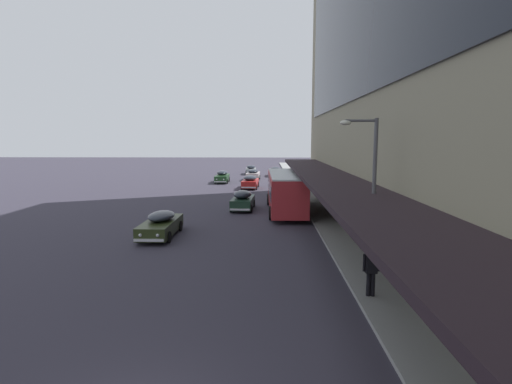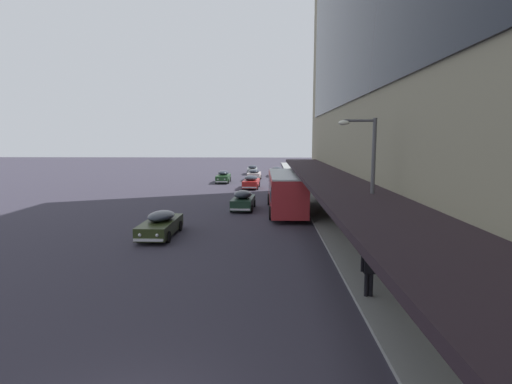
{
  "view_description": "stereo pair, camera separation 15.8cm",
  "coord_description": "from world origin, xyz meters",
  "px_view_note": "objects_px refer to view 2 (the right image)",
  "views": [
    {
      "loc": [
        2.72,
        -6.74,
        5.77
      ],
      "look_at": [
        2.06,
        20.54,
        2.15
      ],
      "focal_mm": 28.0,
      "sensor_mm": 36.0,
      "label": 1
    },
    {
      "loc": [
        2.88,
        -6.74,
        5.77
      ],
      "look_at": [
        2.06,
        20.54,
        2.15
      ],
      "focal_mm": 28.0,
      "sensor_mm": 36.0,
      "label": 2
    }
  ],
  "objects_px": {
    "sedan_lead_near": "(277,171)",
    "sedan_far_back": "(252,170)",
    "sedan_second_near": "(254,175)",
    "street_lamp": "(368,186)",
    "transit_bus_kerbside_front": "(286,190)",
    "pedestrian_at_kerb": "(369,268)",
    "sedan_second_mid": "(251,182)",
    "sedan_lead_mid": "(223,177)",
    "sedan_oncoming_front": "(243,200)",
    "sedan_oncoming_rear": "(161,224)"
  },
  "relations": [
    {
      "from": "pedestrian_at_kerb",
      "to": "transit_bus_kerbside_front",
      "type": "bearing_deg",
      "value": 97.19
    },
    {
      "from": "transit_bus_kerbside_front",
      "to": "sedan_lead_mid",
      "type": "relative_size",
      "value": 2.13
    },
    {
      "from": "street_lamp",
      "to": "transit_bus_kerbside_front",
      "type": "bearing_deg",
      "value": 99.21
    },
    {
      "from": "transit_bus_kerbside_front",
      "to": "sedan_oncoming_front",
      "type": "bearing_deg",
      "value": 163.73
    },
    {
      "from": "sedan_lead_near",
      "to": "sedan_lead_mid",
      "type": "height_order",
      "value": "sedan_lead_mid"
    },
    {
      "from": "sedan_far_back",
      "to": "sedan_second_mid",
      "type": "bearing_deg",
      "value": -88.2
    },
    {
      "from": "sedan_lead_near",
      "to": "sedan_lead_mid",
      "type": "relative_size",
      "value": 0.95
    },
    {
      "from": "sedan_far_back",
      "to": "sedan_second_mid",
      "type": "relative_size",
      "value": 0.94
    },
    {
      "from": "transit_bus_kerbside_front",
      "to": "sedan_second_near",
      "type": "distance_m",
      "value": 25.24
    },
    {
      "from": "sedan_lead_mid",
      "to": "pedestrian_at_kerb",
      "type": "height_order",
      "value": "pedestrian_at_kerb"
    },
    {
      "from": "sedan_oncoming_front",
      "to": "street_lamp",
      "type": "relative_size",
      "value": 0.67
    },
    {
      "from": "sedan_far_back",
      "to": "street_lamp",
      "type": "height_order",
      "value": "street_lamp"
    },
    {
      "from": "sedan_lead_near",
      "to": "sedan_far_back",
      "type": "xyz_separation_m",
      "value": [
        -3.97,
        3.31,
        0.02
      ]
    },
    {
      "from": "sedan_lead_near",
      "to": "sedan_second_near",
      "type": "bearing_deg",
      "value": -118.28
    },
    {
      "from": "sedan_second_near",
      "to": "sedan_lead_mid",
      "type": "relative_size",
      "value": 0.9
    },
    {
      "from": "sedan_oncoming_front",
      "to": "sedan_lead_mid",
      "type": "xyz_separation_m",
      "value": [
        -3.93,
        20.63,
        -0.0
      ]
    },
    {
      "from": "sedan_far_back",
      "to": "transit_bus_kerbside_front",
      "type": "bearing_deg",
      "value": -83.37
    },
    {
      "from": "sedan_second_near",
      "to": "sedan_second_mid",
      "type": "bearing_deg",
      "value": -90.19
    },
    {
      "from": "sedan_oncoming_front",
      "to": "pedestrian_at_kerb",
      "type": "distance_m",
      "value": 19.3
    },
    {
      "from": "sedan_second_mid",
      "to": "sedan_oncoming_rear",
      "type": "bearing_deg",
      "value": -100.67
    },
    {
      "from": "sedan_oncoming_front",
      "to": "sedan_lead_mid",
      "type": "bearing_deg",
      "value": 100.79
    },
    {
      "from": "sedan_oncoming_front",
      "to": "sedan_oncoming_rear",
      "type": "xyz_separation_m",
      "value": [
        -4.38,
        -9.12,
        -0.06
      ]
    },
    {
      "from": "sedan_oncoming_rear",
      "to": "sedan_second_mid",
      "type": "bearing_deg",
      "value": 79.33
    },
    {
      "from": "sedan_oncoming_front",
      "to": "sedan_second_mid",
      "type": "bearing_deg",
      "value": 89.78
    },
    {
      "from": "sedan_second_near",
      "to": "sedan_second_mid",
      "type": "distance_m",
      "value": 9.54
    },
    {
      "from": "sedan_second_mid",
      "to": "pedestrian_at_kerb",
      "type": "bearing_deg",
      "value": -80.31
    },
    {
      "from": "sedan_lead_mid",
      "to": "transit_bus_kerbside_front",
      "type": "bearing_deg",
      "value": -71.12
    },
    {
      "from": "sedan_second_near",
      "to": "pedestrian_at_kerb",
      "type": "xyz_separation_m",
      "value": [
        5.58,
        -42.43,
        0.41
      ]
    },
    {
      "from": "transit_bus_kerbside_front",
      "to": "sedan_lead_near",
      "type": "xyz_separation_m",
      "value": [
        -0.04,
        31.2,
        -1.06
      ]
    },
    {
      "from": "pedestrian_at_kerb",
      "to": "sedan_second_mid",
      "type": "bearing_deg",
      "value": 99.69
    },
    {
      "from": "sedan_second_mid",
      "to": "sedan_lead_near",
      "type": "bearing_deg",
      "value": 77.92
    },
    {
      "from": "sedan_oncoming_front",
      "to": "sedan_lead_mid",
      "type": "distance_m",
      "value": 21.01
    },
    {
      "from": "transit_bus_kerbside_front",
      "to": "sedan_second_near",
      "type": "xyz_separation_m",
      "value": [
        -3.38,
        25.0,
        -1.03
      ]
    },
    {
      "from": "sedan_second_near",
      "to": "street_lamp",
      "type": "bearing_deg",
      "value": -81.72
    },
    {
      "from": "sedan_lead_mid",
      "to": "sedan_second_near",
      "type": "bearing_deg",
      "value": 39.79
    },
    {
      "from": "sedan_second_mid",
      "to": "sedan_lead_mid",
      "type": "xyz_separation_m",
      "value": [
        -3.99,
        6.19,
        0.02
      ]
    },
    {
      "from": "sedan_second_near",
      "to": "sedan_second_mid",
      "type": "relative_size",
      "value": 0.92
    },
    {
      "from": "transit_bus_kerbside_front",
      "to": "sedan_far_back",
      "type": "distance_m",
      "value": 34.76
    },
    {
      "from": "sedan_second_mid",
      "to": "sedan_lead_mid",
      "type": "height_order",
      "value": "sedan_lead_mid"
    },
    {
      "from": "sedan_lead_mid",
      "to": "pedestrian_at_kerb",
      "type": "xyz_separation_m",
      "value": [
        9.6,
        -39.08,
        0.39
      ]
    },
    {
      "from": "transit_bus_kerbside_front",
      "to": "sedan_oncoming_front",
      "type": "height_order",
      "value": "transit_bus_kerbside_front"
    },
    {
      "from": "transit_bus_kerbside_front",
      "to": "pedestrian_at_kerb",
      "type": "distance_m",
      "value": 17.58
    },
    {
      "from": "sedan_second_mid",
      "to": "sedan_oncoming_rear",
      "type": "xyz_separation_m",
      "value": [
        -4.44,
        -23.56,
        -0.03
      ]
    },
    {
      "from": "sedan_oncoming_front",
      "to": "sedan_second_mid",
      "type": "relative_size",
      "value": 0.92
    },
    {
      "from": "sedan_second_mid",
      "to": "sedan_far_back",
      "type": "bearing_deg",
      "value": 91.8
    },
    {
      "from": "sedan_second_near",
      "to": "street_lamp",
      "type": "height_order",
      "value": "street_lamp"
    },
    {
      "from": "sedan_far_back",
      "to": "sedan_second_mid",
      "type": "distance_m",
      "value": 19.07
    },
    {
      "from": "sedan_far_back",
      "to": "sedan_lead_mid",
      "type": "xyz_separation_m",
      "value": [
        -3.39,
        -12.87,
        0.04
      ]
    },
    {
      "from": "sedan_second_near",
      "to": "sedan_far_back",
      "type": "bearing_deg",
      "value": 93.79
    },
    {
      "from": "sedan_oncoming_front",
      "to": "street_lamp",
      "type": "bearing_deg",
      "value": -70.11
    }
  ]
}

